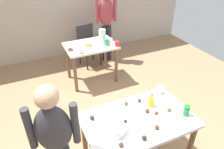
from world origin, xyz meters
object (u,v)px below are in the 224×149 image
object	(u,v)px
person_adult_far	(106,18)
person_girl_near	(55,139)
mixing_bowl	(117,129)
pitcher_far	(102,36)
dining_table_far	(91,51)
chair_far_table	(88,43)
dining_table_near	(138,126)
soda_can	(186,111)

from	to	relation	value
person_adult_far	person_girl_near	bearing A→B (deg)	-121.53
mixing_bowl	pitcher_far	size ratio (longest dim) A/B	0.72
dining_table_far	pitcher_far	xyz separation A→B (m)	(0.24, 0.02, 0.26)
chair_far_table	mixing_bowl	world-z (taller)	chair_far_table
person_adult_far	pitcher_far	bearing A→B (deg)	-118.81
dining_table_near	soda_can	world-z (taller)	soda_can
person_adult_far	pitcher_far	world-z (taller)	person_adult_far
dining_table_far	mixing_bowl	world-z (taller)	mixing_bowl
mixing_bowl	soda_can	distance (m)	0.79
dining_table_far	pitcher_far	size ratio (longest dim) A/B	3.73
dining_table_near	mixing_bowl	xyz separation A→B (m)	(-0.29, -0.08, 0.15)
person_girl_near	soda_can	world-z (taller)	person_girl_near
chair_far_table	dining_table_far	bearing A→B (deg)	-103.09
dining_table_far	chair_far_table	xyz separation A→B (m)	(0.16, 0.67, -0.12)
person_adult_far	mixing_bowl	distance (m)	2.95
chair_far_table	person_adult_far	distance (m)	0.65
dining_table_near	pitcher_far	bearing A→B (deg)	78.31
soda_can	pitcher_far	size ratio (longest dim) A/B	0.49
dining_table_far	soda_can	world-z (taller)	soda_can
person_girl_near	dining_table_far	bearing A→B (deg)	62.55
dining_table_near	person_adult_far	distance (m)	2.79
mixing_bowl	person_adult_far	bearing A→B (deg)	68.76
person_adult_far	mixing_bowl	world-z (taller)	person_adult_far
mixing_bowl	chair_far_table	bearing A→B (deg)	77.18
mixing_bowl	soda_can	bearing A→B (deg)	-5.92
person_girl_near	pitcher_far	xyz separation A→B (m)	(1.28, 2.02, 0.02)
dining_table_far	person_girl_near	size ratio (longest dim) A/B	0.64
pitcher_far	chair_far_table	bearing A→B (deg)	97.48
chair_far_table	soda_can	xyz separation A→B (m)	(0.16, -2.83, 0.31)
chair_far_table	pitcher_far	world-z (taller)	pitcher_far
chair_far_table	person_adult_far	size ratio (longest dim) A/B	0.54
person_adult_far	mixing_bowl	xyz separation A→B (m)	(-1.07, -2.74, -0.18)
mixing_bowl	pitcher_far	world-z (taller)	pitcher_far
dining_table_near	person_adult_far	world-z (taller)	person_adult_far
soda_can	person_adult_far	bearing A→B (deg)	84.39
person_adult_far	mixing_bowl	size ratio (longest dim) A/B	9.12
chair_far_table	pitcher_far	size ratio (longest dim) A/B	3.53
dining_table_far	mixing_bowl	size ratio (longest dim) A/B	5.22
dining_table_far	soda_can	distance (m)	2.19
dining_table_near	chair_far_table	distance (m)	2.70
dining_table_far	person_girl_near	world-z (taller)	person_girl_near
dining_table_near	pitcher_far	distance (m)	2.07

